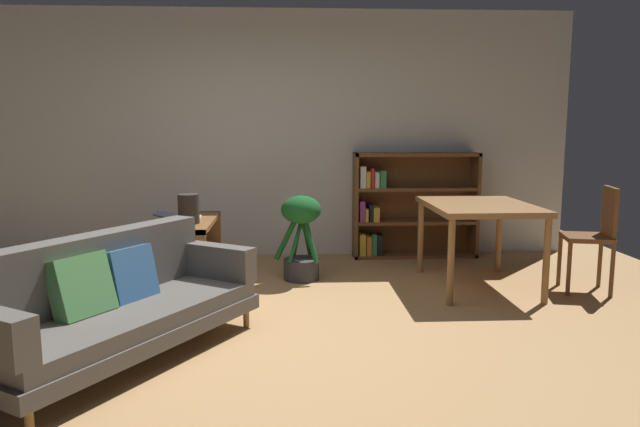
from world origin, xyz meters
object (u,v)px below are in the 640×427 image
Objects in this scene: desk_speaker at (189,209)px; bookshelf at (406,206)px; open_laptop at (181,217)px; potted_floor_plant at (301,233)px; dining_table at (479,212)px; dining_chair_near at (595,233)px; media_console at (193,253)px; fabric_couch at (112,301)px.

bookshelf is at bearing 30.37° from desk_speaker.
open_laptop is 0.52× the size of potted_floor_plant.
potted_floor_plant is at bearing 167.89° from dining_table.
desk_speaker is at bearing 179.26° from dining_table.
dining_table is 1.00m from dining_chair_near.
potted_floor_plant is at bearing 3.87° from open_laptop.
media_console is 1.01m from potted_floor_plant.
dining_table is (1.58, -0.34, 0.23)m from potted_floor_plant.
potted_floor_plant is (1.10, 0.07, -0.17)m from open_laptop.
desk_speaker is 0.22× the size of dining_table.
media_console is 0.35m from open_laptop.
potted_floor_plant is 2.61m from dining_chair_near.
desk_speaker reaches higher than open_laptop.
desk_speaker is (0.00, -0.18, 0.44)m from media_console.
dining_chair_near is (3.66, -0.48, -0.09)m from open_laptop.
open_laptop is 0.35× the size of dining_table.
dining_table is (2.58, -0.22, 0.39)m from media_console.
bookshelf is at bearing 131.64° from dining_chair_near.
fabric_couch is 4.75× the size of open_laptop.
dining_table is at bearing -4.80° from media_console.
open_laptop is 0.45× the size of dining_chair_near.
media_console is at bearing 82.49° from fabric_couch.
bookshelf reaches higher than dining_table.
fabric_couch is 3.72m from bookshelf.
dining_chair_near is (3.77, 1.30, 0.16)m from fabric_couch.
desk_speaker is 3.56m from dining_chair_near.
bookshelf reaches higher than media_console.
potted_floor_plant is (0.99, 0.31, -0.28)m from desk_speaker.
dining_chair_near is (3.54, -0.25, -0.20)m from desk_speaker.
dining_table is (2.57, -0.03, -0.05)m from desk_speaker.
media_console is 2.46m from bookshelf.
dining_chair_near reaches higher than fabric_couch.
media_console is 0.91× the size of dining_table.
dining_chair_near is at bearing -12.26° from potted_floor_plant.
dining_chair_near is at bearing 18.98° from fabric_couch.
bookshelf is at bearing 106.53° from dining_table.
dining_chair_near is 2.05m from bookshelf.
potted_floor_plant reaches higher than media_console.
potted_floor_plant is 0.86× the size of dining_chair_near.
fabric_couch is 1.45× the size of bookshelf.
dining_chair_near reaches higher than open_laptop.
fabric_couch is at bearing -93.77° from open_laptop.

